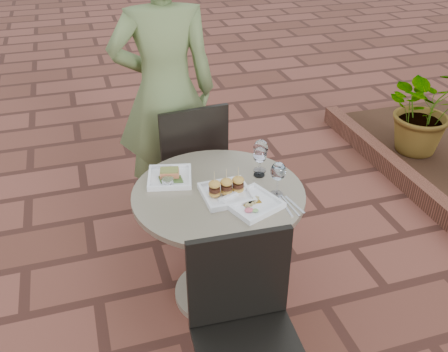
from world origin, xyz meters
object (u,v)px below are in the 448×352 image
object	(u,v)px
chair_far	(190,156)
plate_sliders	(226,190)
chair_near	(245,322)
plate_salmon	(170,177)
diner	(165,93)
cafe_table	(219,229)
plate_tuna	(252,203)

from	to	relation	value
chair_far	plate_sliders	distance (m)	0.79
chair_near	plate_salmon	size ratio (longest dim) A/B	3.36
chair_far	diner	size ratio (longest dim) A/B	0.50
cafe_table	plate_tuna	distance (m)	0.33
plate_salmon	plate_tuna	xyz separation A→B (m)	(0.34, -0.36, -0.00)
plate_tuna	chair_near	bearing A→B (deg)	-112.17
chair_far	diner	xyz separation A→B (m)	(-0.10, 0.19, 0.38)
cafe_table	chair_near	size ratio (longest dim) A/B	0.97
diner	plate_tuna	bearing A→B (deg)	105.44
cafe_table	chair_far	bearing A→B (deg)	88.47
chair_near	plate_tuna	xyz separation A→B (m)	(0.22, 0.54, 0.20)
chair_far	plate_sliders	xyz separation A→B (m)	(0.01, -0.76, 0.21)
chair_near	plate_sliders	distance (m)	0.71
cafe_table	chair_far	xyz separation A→B (m)	(0.02, 0.71, 0.07)
plate_salmon	plate_tuna	bearing A→B (deg)	-46.69
plate_sliders	plate_salmon	bearing A→B (deg)	135.65
cafe_table	chair_far	size ratio (longest dim) A/B	0.97
chair_far	diner	distance (m)	0.44
plate_tuna	diner	bearing A→B (deg)	100.97
plate_salmon	plate_tuna	world-z (taller)	plate_salmon
plate_salmon	plate_tuna	size ratio (longest dim) A/B	0.89
cafe_table	diner	world-z (taller)	diner
diner	plate_tuna	xyz separation A→B (m)	(0.21, -1.08, -0.19)
cafe_table	chair_far	distance (m)	0.72
chair_near	plate_tuna	world-z (taller)	chair_near
plate_sliders	plate_tuna	bearing A→B (deg)	-51.85
plate_sliders	chair_far	bearing A→B (deg)	90.69
diner	cafe_table	bearing A→B (deg)	99.81
plate_tuna	plate_salmon	bearing A→B (deg)	133.31
chair_far	plate_sliders	size ratio (longest dim) A/B	3.75
chair_far	chair_near	bearing A→B (deg)	80.49
chair_far	plate_salmon	size ratio (longest dim) A/B	3.36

